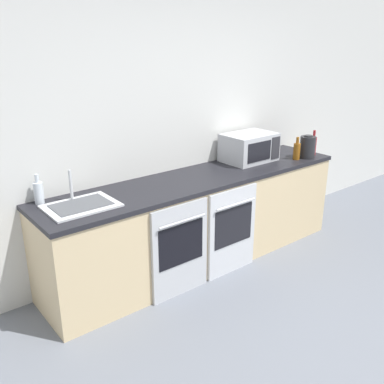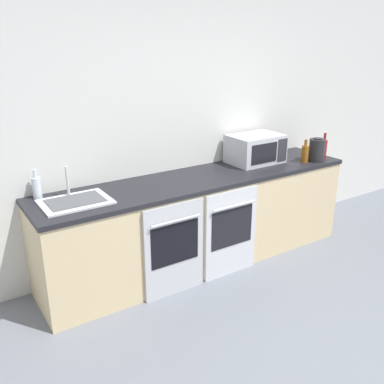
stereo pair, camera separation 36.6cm
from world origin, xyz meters
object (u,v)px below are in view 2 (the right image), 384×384
object	(u,v)px
microwave	(255,149)
bottle_clear	(37,187)
oven_left	(174,249)
oven_right	(231,233)
bottle_red	(324,148)
bottle_amber	(305,153)
sink	(75,201)
kettle	(317,150)

from	to	relation	value
microwave	bottle_clear	distance (m)	2.16
oven_left	microwave	xyz separation A→B (m)	(1.24, 0.44, 0.61)
oven_right	microwave	size ratio (longest dim) A/B	1.54
oven_left	bottle_clear	world-z (taller)	bottle_clear
bottle_clear	bottle_red	bearing A→B (deg)	-8.41
bottle_red	bottle_clear	world-z (taller)	bottle_red
oven_right	bottle_clear	size ratio (longest dim) A/B	3.50
oven_left	oven_right	world-z (taller)	same
microwave	bottle_clear	world-z (taller)	microwave
microwave	bottle_amber	xyz separation A→B (m)	(0.43, -0.28, -0.05)
oven_right	sink	xyz separation A→B (m)	(-1.30, 0.33, 0.48)
oven_left	sink	distance (m)	0.91
bottle_red	bottle_amber	bearing A→B (deg)	-178.17
bottle_red	oven_right	bearing A→B (deg)	-172.80
oven_left	bottle_red	size ratio (longest dim) A/B	3.05
bottle_red	bottle_amber	world-z (taller)	bottle_red
oven_left	bottle_clear	distance (m)	1.23
bottle_clear	sink	distance (m)	0.35
oven_left	sink	bearing A→B (deg)	154.31
oven_right	bottle_amber	world-z (taller)	bottle_amber
bottle_clear	kettle	bearing A→B (deg)	-9.65
bottle_red	microwave	bearing A→B (deg)	159.51
oven_right	kettle	size ratio (longest dim) A/B	3.41
oven_left	bottle_amber	xyz separation A→B (m)	(1.67, 0.16, 0.56)
bottle_red	kettle	world-z (taller)	bottle_red
oven_left	bottle_red	xyz separation A→B (m)	(1.97, 0.17, 0.57)
bottle_red	kettle	size ratio (longest dim) A/B	1.12
oven_right	bottle_clear	xyz separation A→B (m)	(-1.52, 0.60, 0.56)
microwave	kettle	bearing A→B (deg)	-28.38
bottle_clear	bottle_amber	bearing A→B (deg)	-9.55
oven_left	microwave	size ratio (longest dim) A/B	1.54
bottle_red	sink	world-z (taller)	bottle_red
bottle_red	kettle	xyz separation A→B (m)	(-0.15, -0.04, 0.01)
bottle_amber	sink	distance (m)	2.37
bottle_red	kettle	bearing A→B (deg)	-166.05
oven_left	kettle	bearing A→B (deg)	4.23
bottle_amber	bottle_red	bearing A→B (deg)	1.83
oven_left	kettle	world-z (taller)	kettle
oven_right	bottle_red	bearing A→B (deg)	7.20
bottle_amber	microwave	bearing A→B (deg)	146.93
microwave	sink	xyz separation A→B (m)	(-1.94, -0.11, -0.13)
bottle_clear	microwave	bearing A→B (deg)	-4.11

